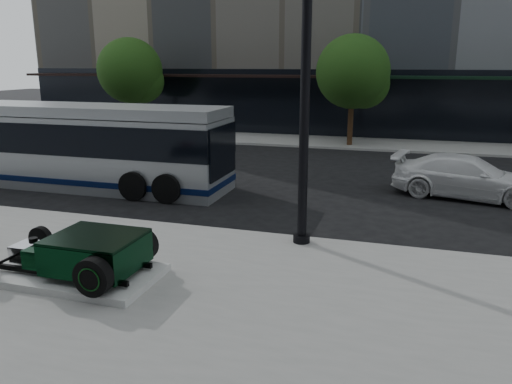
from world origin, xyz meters
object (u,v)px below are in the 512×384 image
(white_sedan, at_px, (467,177))
(hot_rod, at_px, (87,252))
(lamppost, at_px, (305,100))
(transit_bus, at_px, (68,145))

(white_sedan, bearing_deg, hot_rod, 151.24)
(hot_rod, height_order, white_sedan, white_sedan)
(lamppost, xyz_separation_m, transit_bus, (-9.50, 3.88, -2.06))
(hot_rod, relative_size, transit_bus, 0.27)
(transit_bus, height_order, white_sedan, transit_bus)
(hot_rod, distance_m, white_sedan, 12.40)
(hot_rod, bearing_deg, transit_bus, 128.88)
(lamppost, height_order, white_sedan, lamppost)
(hot_rod, distance_m, transit_bus, 9.35)
(lamppost, xyz_separation_m, white_sedan, (4.29, 6.14, -2.85))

